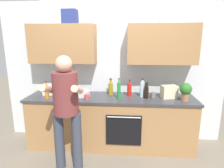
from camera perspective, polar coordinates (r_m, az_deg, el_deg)
name	(u,v)px	position (r m, az deg, el deg)	size (l,w,h in m)	color
ground_plane	(111,145)	(3.65, -0.40, -17.48)	(12.00, 12.00, 0.00)	#756B5B
back_wall_unit	(112,60)	(3.43, -0.07, 7.04)	(4.00, 0.38, 2.50)	silver
counter	(111,122)	(3.44, -0.40, -11.01)	(2.84, 0.67, 0.90)	#A37547
person_standing	(66,105)	(2.73, -13.41, -6.06)	(0.49, 0.45, 1.65)	#383D4C
bottle_soda	(119,91)	(3.13, 2.04, -1.98)	(0.06, 0.06, 0.35)	#198C33
bottle_hotsauce	(129,89)	(3.34, 5.12, -1.56)	(0.08, 0.08, 0.28)	red
bottle_soy	(146,92)	(3.23, 10.13, -2.24)	(0.07, 0.07, 0.27)	black
bottle_vinegar	(146,90)	(3.40, 9.86, -1.90)	(0.07, 0.07, 0.22)	brown
bottle_water	(142,89)	(3.30, 8.90, -1.46)	(0.08, 0.08, 0.32)	silver
bottle_oil	(111,88)	(3.39, -0.40, -1.26)	(0.08, 0.08, 0.29)	olive
bottle_juice	(47,92)	(3.33, -18.69, -2.13)	(0.06, 0.06, 0.29)	orange
bottle_wine	(67,88)	(3.55, -13.19, -1.08)	(0.08, 0.08, 0.26)	#471419
cup_ceramic	(87,97)	(3.16, -7.45, -3.80)	(0.08, 0.08, 0.09)	#BF4C47
cup_stoneware	(153,95)	(3.31, 12.03, -3.19)	(0.08, 0.08, 0.09)	slate
mixing_bowl	(82,93)	(3.37, -8.91, -2.67)	(0.29, 0.29, 0.10)	silver
potted_herb	(186,90)	(3.24, 20.88, -1.78)	(0.19, 0.19, 0.29)	#9E6647
grocery_bag_produce	(49,89)	(3.59, -18.06, -1.48)	(0.19, 0.17, 0.18)	silver
grocery_bag_rice	(169,92)	(3.34, 16.48, -2.21)	(0.25, 0.16, 0.21)	beige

